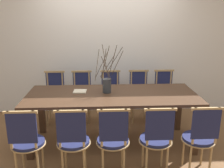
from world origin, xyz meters
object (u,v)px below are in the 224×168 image
at_px(vase_centerpiece, 107,84).
at_px(book_stack, 80,91).
at_px(dining_table, 112,100).
at_px(chair_near_center, 113,138).
at_px(chair_far_center, 111,94).

bearing_deg(vase_centerpiece, book_stack, 173.87).
relative_size(dining_table, vase_centerpiece, 3.46).
height_order(chair_near_center, chair_far_center, same).
bearing_deg(chair_far_center, dining_table, 88.82).
bearing_deg(dining_table, vase_centerpiece, 130.38).
height_order(dining_table, chair_near_center, chair_near_center).
xyz_separation_m(dining_table, vase_centerpiece, (-0.07, 0.08, 0.23)).
bearing_deg(chair_far_center, chair_near_center, 88.41).
distance_m(chair_near_center, vase_centerpiece, 0.99).
xyz_separation_m(vase_centerpiece, book_stack, (-0.40, 0.04, -0.12)).
distance_m(dining_table, book_stack, 0.50).
height_order(chair_far_center, vase_centerpiece, vase_centerpiece).
relative_size(dining_table, chair_near_center, 2.70).
bearing_deg(book_stack, chair_near_center, -64.92).
xyz_separation_m(chair_near_center, vase_centerpiece, (-0.04, 0.90, 0.40)).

